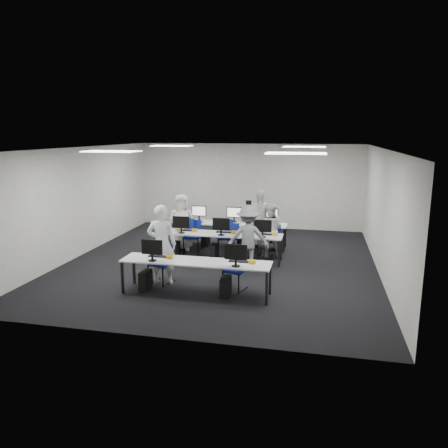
% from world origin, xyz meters
% --- Properties ---
extents(room, '(9.00, 9.02, 3.00)m').
position_xyz_m(room, '(0.00, 0.00, 1.50)').
color(room, black).
rests_on(room, ground).
extents(ceiling_panels, '(5.20, 4.60, 0.02)m').
position_xyz_m(ceiling_panels, '(0.00, 0.00, 2.98)').
color(ceiling_panels, white).
rests_on(ceiling_panels, room).
extents(desk_front, '(3.20, 0.70, 0.73)m').
position_xyz_m(desk_front, '(0.00, -2.40, 0.68)').
color(desk_front, '#BBBDC0').
rests_on(desk_front, ground).
extents(desk_mid, '(3.20, 0.70, 0.73)m').
position_xyz_m(desk_mid, '(0.00, 0.20, 0.68)').
color(desk_mid, '#BBBDC0').
rests_on(desk_mid, ground).
extents(desk_back, '(3.20, 0.70, 0.73)m').
position_xyz_m(desk_back, '(0.00, 1.60, 0.68)').
color(desk_back, '#BBBDC0').
rests_on(desk_back, ground).
extents(equipment_front, '(2.51, 0.41, 1.19)m').
position_xyz_m(equipment_front, '(-0.19, -2.42, 0.36)').
color(equipment_front, '#0B4896').
rests_on(equipment_front, desk_front).
extents(equipment_mid, '(2.91, 0.41, 1.19)m').
position_xyz_m(equipment_mid, '(-0.19, 0.18, 0.36)').
color(equipment_mid, white).
rests_on(equipment_mid, desk_mid).
extents(equipment_back, '(2.91, 0.41, 1.19)m').
position_xyz_m(equipment_back, '(0.19, 1.62, 0.36)').
color(equipment_back, white).
rests_on(equipment_back, desk_back).
extents(chair_0, '(0.55, 0.58, 0.90)m').
position_xyz_m(chair_0, '(-0.97, -1.90, 0.29)').
color(chair_0, navy).
rests_on(chair_0, ground).
extents(chair_1, '(0.53, 0.56, 0.87)m').
position_xyz_m(chair_1, '(0.77, -1.95, 0.27)').
color(chair_1, navy).
rests_on(chair_1, ground).
extents(chair_2, '(0.49, 0.53, 0.93)m').
position_xyz_m(chair_2, '(-0.99, 0.70, 0.29)').
color(chair_2, navy).
rests_on(chair_2, ground).
extents(chair_3, '(0.59, 0.62, 0.96)m').
position_xyz_m(chair_3, '(-0.05, 0.78, 0.30)').
color(chair_3, navy).
rests_on(chair_3, ground).
extents(chair_4, '(0.44, 0.47, 0.86)m').
position_xyz_m(chair_4, '(1.27, 0.88, 0.27)').
color(chair_4, navy).
rests_on(chair_4, ground).
extents(chair_5, '(0.61, 0.64, 0.99)m').
position_xyz_m(chair_5, '(-1.13, 1.01, 0.31)').
color(chair_5, navy).
rests_on(chair_5, ground).
extents(chair_6, '(0.47, 0.50, 0.91)m').
position_xyz_m(chair_6, '(0.14, 0.95, 0.29)').
color(chair_6, navy).
rests_on(chair_6, ground).
extents(chair_7, '(0.54, 0.57, 0.92)m').
position_xyz_m(chair_7, '(1.12, 1.08, 0.29)').
color(chair_7, navy).
rests_on(chair_7, ground).
extents(handbag, '(0.33, 0.22, 0.26)m').
position_xyz_m(handbag, '(-1.25, 0.27, 0.86)').
color(handbag, '#9D8651').
rests_on(handbag, desk_mid).
extents(student_0, '(0.71, 0.52, 1.82)m').
position_xyz_m(student_0, '(-0.94, -1.89, 0.91)').
color(student_0, silver).
rests_on(student_0, ground).
extents(student_1, '(0.79, 0.64, 1.51)m').
position_xyz_m(student_1, '(1.19, 0.79, 0.76)').
color(student_1, silver).
rests_on(student_1, ground).
extents(student_2, '(0.91, 0.72, 1.64)m').
position_xyz_m(student_2, '(-1.40, 0.97, 0.82)').
color(student_2, silver).
rests_on(student_2, ground).
extents(student_3, '(1.14, 0.60, 1.85)m').
position_xyz_m(student_3, '(0.89, 0.94, 0.92)').
color(student_3, silver).
rests_on(student_3, ground).
extents(photographer, '(1.12, 0.75, 1.61)m').
position_xyz_m(photographer, '(0.79, -0.40, 0.81)').
color(photographer, slate).
rests_on(photographer, ground).
extents(dslr_camera, '(0.16, 0.20, 0.10)m').
position_xyz_m(dslr_camera, '(0.77, -0.22, 1.67)').
color(dslr_camera, black).
rests_on(dslr_camera, photographer).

